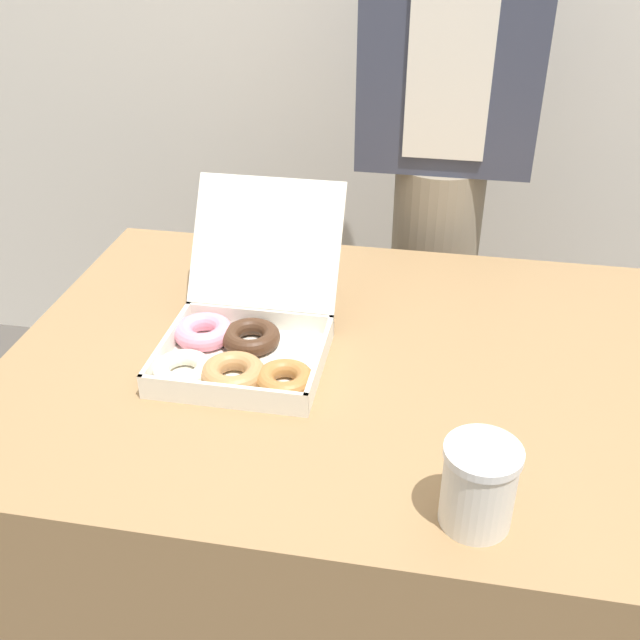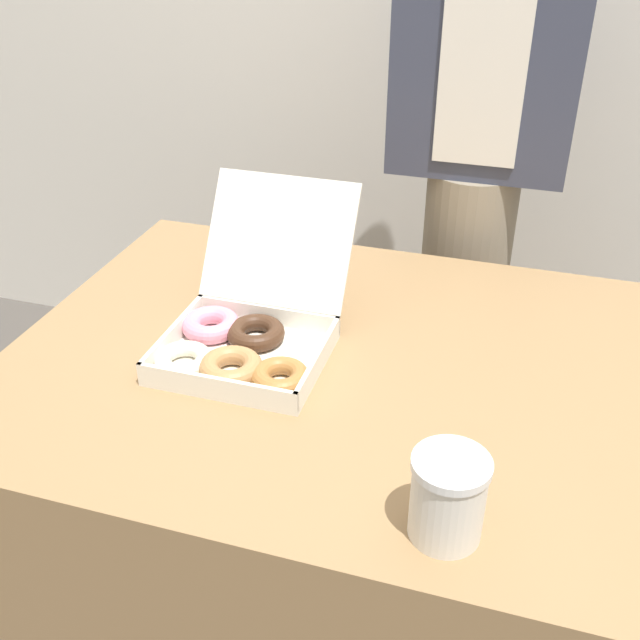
{
  "view_description": "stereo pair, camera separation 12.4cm",
  "coord_description": "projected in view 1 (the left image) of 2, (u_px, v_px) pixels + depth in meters",
  "views": [
    {
      "loc": [
        0.16,
        -1.08,
        1.45
      ],
      "look_at": [
        -0.03,
        -0.04,
        0.81
      ],
      "focal_mm": 42.0,
      "sensor_mm": 36.0,
      "label": 1
    },
    {
      "loc": [
        0.28,
        -1.05,
        1.45
      ],
      "look_at": [
        -0.03,
        -0.04,
        0.81
      ],
      "focal_mm": 42.0,
      "sensor_mm": 36.0,
      "label": 2
    }
  ],
  "objects": [
    {
      "name": "coffee_cup",
      "position": [
        479.0,
        485.0,
        0.95
      ],
      "size": [
        0.1,
        0.1,
        0.12
      ],
      "color": "silver",
      "rests_on": "table"
    },
    {
      "name": "ground_plane",
      "position": [
        337.0,
        620.0,
        1.68
      ],
      "size": [
        14.0,
        14.0,
        0.0
      ],
      "primitive_type": "plane",
      "color": "#4C4742"
    },
    {
      "name": "donut_box",
      "position": [
        239.0,
        339.0,
        1.29
      ],
      "size": [
        0.31,
        0.39,
        0.25
      ],
      "color": "white",
      "rests_on": "table"
    },
    {
      "name": "table",
      "position": [
        339.0,
        505.0,
        1.5
      ],
      "size": [
        1.18,
        0.9,
        0.72
      ],
      "color": "#99754C",
      "rests_on": "ground_plane"
    },
    {
      "name": "person_customer",
      "position": [
        445.0,
        134.0,
        1.72
      ],
      "size": [
        0.39,
        0.23,
        1.65
      ],
      "color": "gray",
      "rests_on": "ground_plane"
    }
  ]
}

